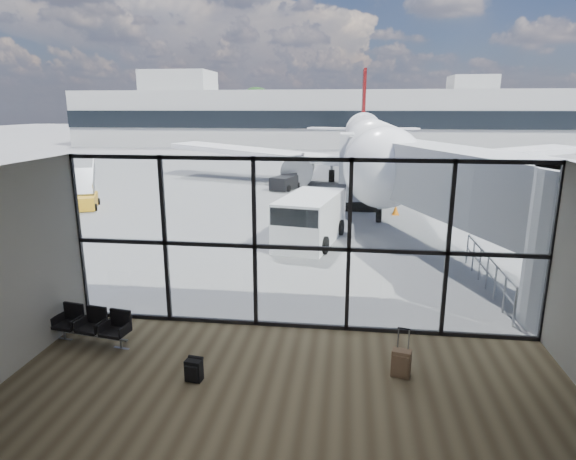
% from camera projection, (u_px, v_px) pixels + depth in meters
% --- Properties ---
extents(ground, '(220.00, 220.00, 0.00)m').
position_uv_depth(ground, '(339.00, 162.00, 51.19)').
color(ground, slate).
rests_on(ground, ground).
extents(lounge_shell, '(12.02, 8.01, 4.51)m').
position_uv_depth(lounge_shell, '(271.00, 307.00, 7.48)').
color(lounge_shell, brown).
rests_on(lounge_shell, ground).
extents(glass_curtain_wall, '(12.10, 0.12, 4.50)m').
position_uv_depth(glass_curtain_wall, '(301.00, 246.00, 12.19)').
color(glass_curtain_wall, white).
rests_on(glass_curtain_wall, ground).
extents(jet_bridge, '(8.00, 16.50, 4.33)m').
position_uv_depth(jet_bridge, '(448.00, 186.00, 18.26)').
color(jet_bridge, '#ACAFB2').
rests_on(jet_bridge, ground).
extents(apron_railing, '(0.06, 5.46, 1.11)m').
position_uv_depth(apron_railing, '(487.00, 268.00, 15.25)').
color(apron_railing, gray).
rests_on(apron_railing, ground).
extents(far_terminal, '(80.00, 12.20, 11.00)m').
position_uv_depth(far_terminal, '(339.00, 117.00, 71.33)').
color(far_terminal, '#B0AFAB').
rests_on(far_terminal, ground).
extents(tree_0, '(4.95, 4.95, 7.12)m').
position_uv_depth(tree_0, '(92.00, 113.00, 86.32)').
color(tree_0, '#382619').
rests_on(tree_0, ground).
extents(tree_1, '(5.61, 5.61, 8.07)m').
position_uv_depth(tree_1, '(124.00, 110.00, 85.43)').
color(tree_1, '#382619').
rests_on(tree_1, ground).
extents(tree_2, '(6.27, 6.27, 9.03)m').
position_uv_depth(tree_2, '(156.00, 106.00, 84.54)').
color(tree_2, '#382619').
rests_on(tree_2, ground).
extents(tree_3, '(4.95, 4.95, 7.12)m').
position_uv_depth(tree_3, '(189.00, 113.00, 84.11)').
color(tree_3, '#382619').
rests_on(tree_3, ground).
extents(tree_4, '(5.61, 5.61, 8.07)m').
position_uv_depth(tree_4, '(222.00, 110.00, 83.22)').
color(tree_4, '#382619').
rests_on(tree_4, ground).
extents(tree_5, '(6.27, 6.27, 9.03)m').
position_uv_depth(tree_5, '(256.00, 106.00, 82.33)').
color(tree_5, '#382619').
rests_on(tree_5, ground).
extents(seating_row, '(2.01, 0.87, 0.89)m').
position_uv_depth(seating_row, '(94.00, 323.00, 11.84)').
color(seating_row, gray).
rests_on(seating_row, ground).
extents(backpack, '(0.38, 0.36, 0.52)m').
position_uv_depth(backpack, '(194.00, 370.00, 10.19)').
color(backpack, black).
rests_on(backpack, ground).
extents(suitcase, '(0.45, 0.36, 1.10)m').
position_uv_depth(suitcase, '(401.00, 363.00, 10.32)').
color(suitcase, brown).
rests_on(suitcase, ground).
extents(airliner, '(32.40, 37.46, 9.66)m').
position_uv_depth(airliner, '(369.00, 143.00, 37.54)').
color(airliner, white).
rests_on(airliner, ground).
extents(service_van, '(2.94, 4.97, 2.03)m').
position_uv_depth(service_van, '(309.00, 219.00, 20.48)').
color(service_van, white).
rests_on(service_van, ground).
extents(belt_loader, '(2.26, 3.78, 1.65)m').
position_uv_depth(belt_loader, '(286.00, 181.00, 34.16)').
color(belt_loader, black).
rests_on(belt_loader, ground).
extents(mobile_stairs, '(2.50, 3.35, 2.14)m').
position_uv_depth(mobile_stairs, '(83.00, 199.00, 27.67)').
color(mobile_stairs, orange).
rests_on(mobile_stairs, ground).
extents(traffic_cone_b, '(0.38, 0.38, 0.54)m').
position_uv_depth(traffic_cone_b, '(396.00, 210.00, 26.06)').
color(traffic_cone_b, orange).
rests_on(traffic_cone_b, ground).
extents(traffic_cone_c, '(0.47, 0.47, 0.68)m').
position_uv_depth(traffic_cone_c, '(392.00, 201.00, 28.19)').
color(traffic_cone_c, '#D65E0B').
rests_on(traffic_cone_c, ground).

